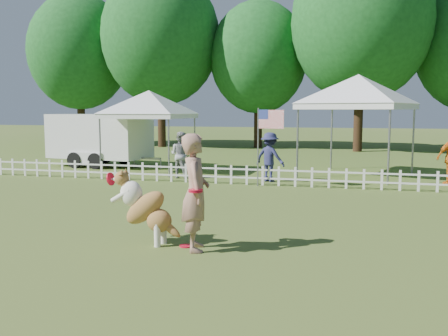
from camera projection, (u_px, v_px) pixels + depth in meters
The scene contains 15 objects.
ground at pixel (173, 243), 8.70m from camera, with size 120.00×120.00×0.00m, color #38581B.
picket_fence at pixel (255, 175), 15.38m from camera, with size 22.00×0.08×0.60m, color white, non-canonical shape.
handler at pixel (195, 192), 8.14m from camera, with size 0.70×0.46×1.93m, color #9E725F.
dog at pixel (146, 208), 8.56m from camera, with size 1.22×0.41×1.26m, color brown, non-canonical shape.
frisbee_on_turf at pixel (186, 246), 8.45m from camera, with size 0.23×0.23×0.02m, color red.
canopy_tent_left at pixel (150, 132), 18.66m from camera, with size 2.87×2.87×2.97m, color white, non-canonical shape.
canopy_tent_right at pixel (357, 127), 17.35m from camera, with size 3.34×3.34×3.46m, color white, non-canonical shape.
cargo_trailer at pixel (100, 140), 20.62m from camera, with size 4.98×2.19×2.19m, color white, non-canonical shape.
flag_pole at pixel (258, 147), 15.06m from camera, with size 0.91×0.09×2.37m, color gray, non-canonical shape.
spectator_a at pixel (181, 155), 16.97m from camera, with size 0.77×0.60×1.58m, color #939598.
spectator_b at pixel (270, 157), 16.11m from camera, with size 1.03×0.59×1.59m, color navy.
tree_far_left at pixel (80, 62), 33.07m from camera, with size 6.60×6.60×11.00m, color #164D1B, non-canonical shape.
tree_left at pixel (161, 51), 30.97m from camera, with size 7.40×7.40×12.00m, color #164D1B, non-canonical shape.
tree_center_left at pixel (258, 68), 30.49m from camera, with size 6.00×6.00×9.80m, color #164D1B, non-canonical shape.
tree_center_right at pixel (361, 37), 27.33m from camera, with size 7.60×7.60×12.60m, color #164D1B, non-canonical shape.
Camera 1 is at (3.08, -7.97, 2.29)m, focal length 40.00 mm.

